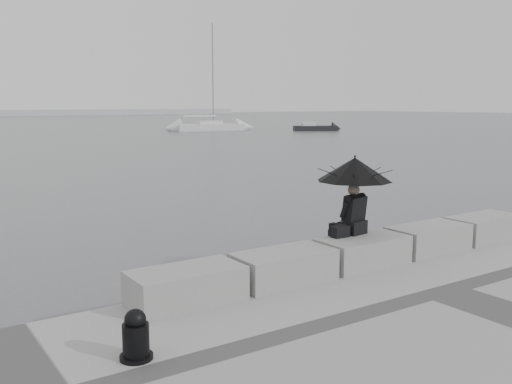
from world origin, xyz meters
TOP-DOWN VIEW (x-y plane):
  - ground at (0.00, 0.00)m, footprint 360.00×360.00m
  - stone_block_far_left at (-3.40, -0.45)m, footprint 1.60×0.80m
  - stone_block_left at (-1.70, -0.45)m, footprint 1.60×0.80m
  - stone_block_centre at (0.00, -0.45)m, footprint 1.60×0.80m
  - stone_block_right at (1.70, -0.45)m, footprint 1.60×0.80m
  - stone_block_far_right at (3.40, -0.45)m, footprint 1.60×0.80m
  - seated_person at (0.07, -0.13)m, footprint 1.32×1.32m
  - bag at (-0.32, -0.22)m, footprint 0.31×0.17m
  - mooring_bollard at (-4.67, -1.75)m, footprint 0.37×0.37m
  - sailboat_right at (27.12, 53.66)m, footprint 8.52×3.72m
  - small_motorboat at (37.81, 46.49)m, footprint 5.38×3.96m

SIDE VIEW (x-z plane):
  - ground at x=0.00m, z-range 0.00..0.00m
  - small_motorboat at x=37.81m, z-range -0.23..0.87m
  - sailboat_right at x=27.12m, z-range -5.93..6.97m
  - mooring_bollard at x=-4.67m, z-range 0.45..1.03m
  - stone_block_far_left at x=-3.40m, z-range 0.50..1.00m
  - stone_block_left at x=-1.70m, z-range 0.50..1.00m
  - stone_block_centre at x=0.00m, z-range 0.50..1.00m
  - stone_block_right at x=1.70m, z-range 0.50..1.00m
  - stone_block_far_right at x=3.40m, z-range 0.50..1.00m
  - bag at x=-0.32m, z-range 1.00..1.20m
  - seated_person at x=0.07m, z-range 1.33..2.72m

